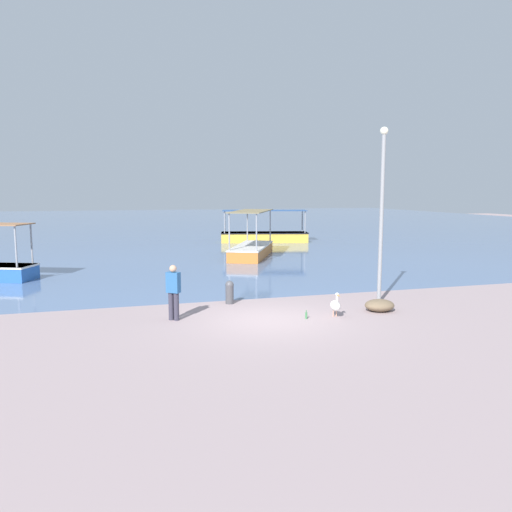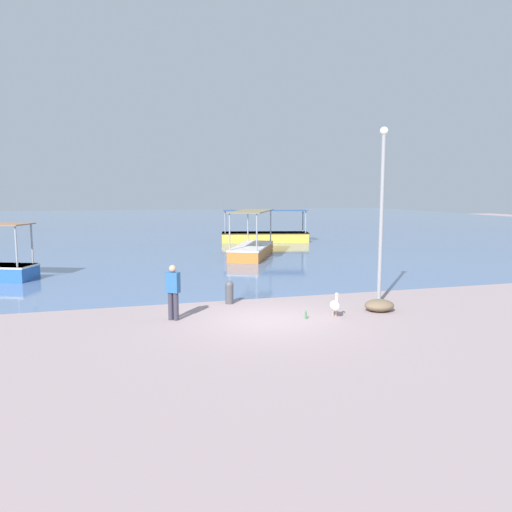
{
  "view_description": "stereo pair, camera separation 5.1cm",
  "coord_description": "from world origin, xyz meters",
  "px_view_note": "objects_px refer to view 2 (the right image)",
  "views": [
    {
      "loc": [
        -4.43,
        -14.08,
        3.88
      ],
      "look_at": [
        1.07,
        5.04,
        1.3
      ],
      "focal_mm": 35.0,
      "sensor_mm": 36.0,
      "label": 1
    },
    {
      "loc": [
        -4.38,
        -14.09,
        3.88
      ],
      "look_at": [
        1.07,
        5.04,
        1.3
      ],
      "focal_mm": 35.0,
      "sensor_mm": 36.0,
      "label": 2
    }
  ],
  "objects_px": {
    "mooring_bollard": "(229,291)",
    "lamp_post": "(382,206)",
    "fishing_boat_near_right": "(265,235)",
    "glass_bottle": "(306,315)",
    "fishing_boat_center": "(252,248)",
    "pelican": "(335,305)",
    "net_pile": "(379,305)",
    "fisherman_standing": "(173,291)"
  },
  "relations": [
    {
      "from": "fishing_boat_center",
      "to": "glass_bottle",
      "type": "distance_m",
      "value": 14.74
    },
    {
      "from": "fishing_boat_near_right",
      "to": "net_pile",
      "type": "bearing_deg",
      "value": -97.43
    },
    {
      "from": "glass_bottle",
      "to": "fishing_boat_center",
      "type": "bearing_deg",
      "value": 81.0
    },
    {
      "from": "fishing_boat_near_right",
      "to": "glass_bottle",
      "type": "relative_size",
      "value": 25.44
    },
    {
      "from": "pelican",
      "to": "fishing_boat_center",
      "type": "bearing_deg",
      "value": 84.71
    },
    {
      "from": "lamp_post",
      "to": "net_pile",
      "type": "xyz_separation_m",
      "value": [
        -0.63,
        -1.14,
        -3.19
      ]
    },
    {
      "from": "net_pile",
      "to": "glass_bottle",
      "type": "xyz_separation_m",
      "value": [
        -2.67,
        -0.26,
        -0.09
      ]
    },
    {
      "from": "glass_bottle",
      "to": "fisherman_standing",
      "type": "bearing_deg",
      "value": 165.98
    },
    {
      "from": "mooring_bollard",
      "to": "fisherman_standing",
      "type": "relative_size",
      "value": 0.48
    },
    {
      "from": "lamp_post",
      "to": "net_pile",
      "type": "distance_m",
      "value": 3.44
    },
    {
      "from": "fishing_boat_center",
      "to": "pelican",
      "type": "height_order",
      "value": "fishing_boat_center"
    },
    {
      "from": "fishing_boat_center",
      "to": "pelican",
      "type": "bearing_deg",
      "value": -95.29
    },
    {
      "from": "lamp_post",
      "to": "glass_bottle",
      "type": "xyz_separation_m",
      "value": [
        -3.29,
        -1.4,
        -3.27
      ]
    },
    {
      "from": "fishing_boat_near_right",
      "to": "glass_bottle",
      "type": "xyz_separation_m",
      "value": [
        -5.59,
        -22.68,
        -0.43
      ]
    },
    {
      "from": "fishing_boat_near_right",
      "to": "pelican",
      "type": "bearing_deg",
      "value": -101.53
    },
    {
      "from": "fishing_boat_center",
      "to": "lamp_post",
      "type": "xyz_separation_m",
      "value": [
        0.99,
        -13.15,
        2.85
      ]
    },
    {
      "from": "lamp_post",
      "to": "fisherman_standing",
      "type": "distance_m",
      "value": 7.63
    },
    {
      "from": "glass_bottle",
      "to": "lamp_post",
      "type": "bearing_deg",
      "value": 23.02
    },
    {
      "from": "glass_bottle",
      "to": "fishing_boat_near_right",
      "type": "bearing_deg",
      "value": 76.16
    },
    {
      "from": "mooring_bollard",
      "to": "fisherman_standing",
      "type": "bearing_deg",
      "value": -141.32
    },
    {
      "from": "pelican",
      "to": "lamp_post",
      "type": "distance_m",
      "value": 4.07
    },
    {
      "from": "fishing_boat_center",
      "to": "fishing_boat_near_right",
      "type": "bearing_deg",
      "value": 68.01
    },
    {
      "from": "lamp_post",
      "to": "net_pile",
      "type": "bearing_deg",
      "value": -118.85
    },
    {
      "from": "fishing_boat_near_right",
      "to": "net_pile",
      "type": "height_order",
      "value": "fishing_boat_near_right"
    },
    {
      "from": "net_pile",
      "to": "mooring_bollard",
      "type": "bearing_deg",
      "value": 151.48
    },
    {
      "from": "lamp_post",
      "to": "glass_bottle",
      "type": "height_order",
      "value": "lamp_post"
    },
    {
      "from": "fishing_boat_near_right",
      "to": "mooring_bollard",
      "type": "relative_size",
      "value": 8.49
    },
    {
      "from": "mooring_bollard",
      "to": "lamp_post",
      "type": "bearing_deg",
      "value": -14.16
    },
    {
      "from": "lamp_post",
      "to": "fishing_boat_center",
      "type": "bearing_deg",
      "value": 94.3
    },
    {
      "from": "fishing_boat_center",
      "to": "pelican",
      "type": "relative_size",
      "value": 7.64
    },
    {
      "from": "lamp_post",
      "to": "fisherman_standing",
      "type": "height_order",
      "value": "lamp_post"
    },
    {
      "from": "mooring_bollard",
      "to": "net_pile",
      "type": "distance_m",
      "value": 5.07
    },
    {
      "from": "lamp_post",
      "to": "pelican",
      "type": "bearing_deg",
      "value": -148.59
    },
    {
      "from": "fisherman_standing",
      "to": "glass_bottle",
      "type": "height_order",
      "value": "fisherman_standing"
    },
    {
      "from": "lamp_post",
      "to": "glass_bottle",
      "type": "bearing_deg",
      "value": -156.98
    },
    {
      "from": "fishing_boat_center",
      "to": "mooring_bollard",
      "type": "distance_m",
      "value": 12.55
    },
    {
      "from": "pelican",
      "to": "mooring_bollard",
      "type": "bearing_deg",
      "value": 135.35
    },
    {
      "from": "mooring_bollard",
      "to": "net_pile",
      "type": "bearing_deg",
      "value": -28.52
    },
    {
      "from": "pelican",
      "to": "fishing_boat_near_right",
      "type": "bearing_deg",
      "value": 78.47
    },
    {
      "from": "fisherman_standing",
      "to": "glass_bottle",
      "type": "distance_m",
      "value": 4.11
    },
    {
      "from": "mooring_bollard",
      "to": "fisherman_standing",
      "type": "xyz_separation_m",
      "value": [
        -2.13,
        -1.7,
        0.47
      ]
    },
    {
      "from": "fishing_boat_near_right",
      "to": "glass_bottle",
      "type": "distance_m",
      "value": 23.36
    }
  ]
}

